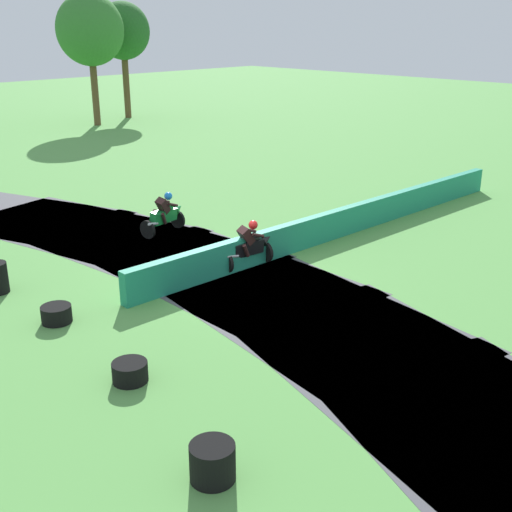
{
  "coord_description": "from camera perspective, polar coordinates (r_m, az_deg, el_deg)",
  "views": [
    {
      "loc": [
        -11.14,
        -12.47,
        6.61
      ],
      "look_at": [
        -0.09,
        -1.35,
        0.9
      ],
      "focal_mm": 45.78,
      "sensor_mm": 36.0,
      "label": 1
    }
  ],
  "objects": [
    {
      "name": "ground_plane",
      "position": [
        17.98,
        -2.85,
        -1.58
      ],
      "size": [
        120.0,
        120.0,
        0.0
      ],
      "primitive_type": "plane",
      "color": "#569947"
    },
    {
      "name": "track_asphalt",
      "position": [
        17.49,
        -4.91,
        -2.25
      ],
      "size": [
        8.27,
        28.57,
        0.01
      ],
      "color": "#47474C",
      "rests_on": "ground"
    },
    {
      "name": "safety_barrier",
      "position": [
        21.38,
        7.85,
        3.08
      ],
      "size": [
        16.84,
        0.79,
        0.9
      ],
      "primitive_type": "cube",
      "rotation": [
        0.0,
        0.0,
        -1.6
      ],
      "color": "#1E8466",
      "rests_on": "ground"
    },
    {
      "name": "motorcycle_lead_black",
      "position": [
        18.25,
        -0.57,
        0.98
      ],
      "size": [
        1.7,
        0.84,
        1.42
      ],
      "color": "black",
      "rests_on": "ground"
    },
    {
      "name": "motorcycle_chase_green",
      "position": [
        21.43,
        -7.91,
        3.69
      ],
      "size": [
        1.69,
        0.92,
        1.43
      ],
      "color": "black",
      "rests_on": "ground"
    },
    {
      "name": "tire_stack_near",
      "position": [
        10.37,
        -3.83,
        -17.52
      ],
      "size": [
        0.71,
        0.71,
        0.6
      ],
      "color": "black",
      "rests_on": "ground"
    },
    {
      "name": "tire_stack_mid_a",
      "position": [
        13.01,
        -10.95,
        -9.9
      ],
      "size": [
        0.69,
        0.69,
        0.4
      ],
      "color": "black",
      "rests_on": "ground"
    },
    {
      "name": "tire_stack_mid_b",
      "position": [
        15.79,
        -17.04,
        -4.87
      ],
      "size": [
        0.7,
        0.7,
        0.4
      ],
      "color": "black",
      "rests_on": "ground"
    },
    {
      "name": "tree_far_left",
      "position": [
        44.76,
        -14.3,
        18.57
      ],
      "size": [
        4.24,
        4.24,
        8.2
      ],
      "color": "brown",
      "rests_on": "ground"
    },
    {
      "name": "tree_mid_rise",
      "position": [
        47.93,
        -11.56,
        18.66
      ],
      "size": [
        3.66,
        3.66,
        7.77
      ],
      "color": "brown",
      "rests_on": "ground"
    }
  ]
}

